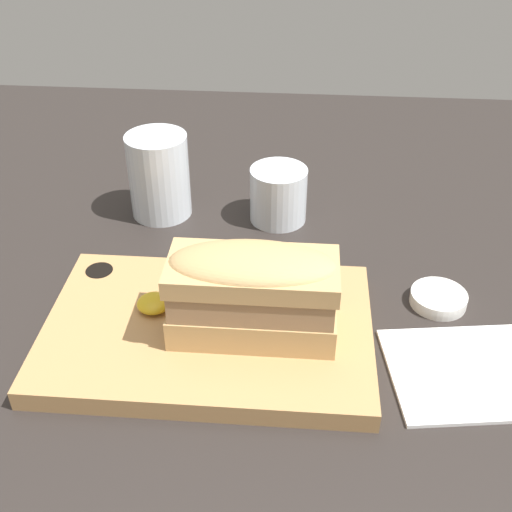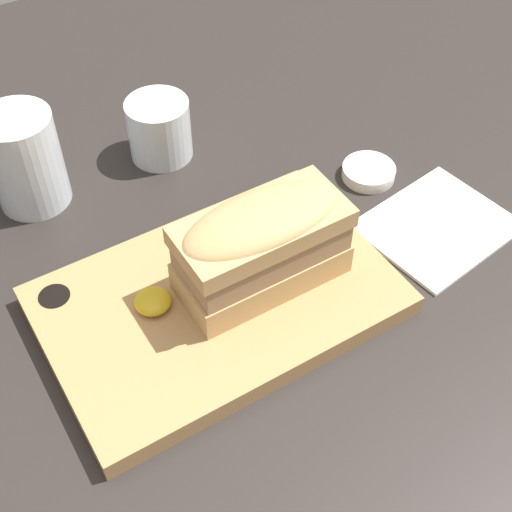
% 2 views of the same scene
% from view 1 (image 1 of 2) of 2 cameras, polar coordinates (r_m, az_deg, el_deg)
% --- Properties ---
extents(dining_table, '(1.74, 1.25, 0.02)m').
position_cam_1_polar(dining_table, '(0.68, -5.42, -5.66)').
color(dining_table, '#282321').
rests_on(dining_table, ground).
extents(serving_board, '(0.32, 0.21, 0.02)m').
position_cam_1_polar(serving_board, '(0.64, -4.30, -6.61)').
color(serving_board, tan).
rests_on(serving_board, dining_table).
extents(sandwich, '(0.16, 0.07, 0.09)m').
position_cam_1_polar(sandwich, '(0.59, -0.30, -2.99)').
color(sandwich, tan).
rests_on(sandwich, serving_board).
extents(mustard_dollop, '(0.03, 0.03, 0.01)m').
position_cam_1_polar(mustard_dollop, '(0.65, -9.07, -4.16)').
color(mustard_dollop, gold).
rests_on(mustard_dollop, serving_board).
extents(water_glass, '(0.08, 0.08, 0.11)m').
position_cam_1_polar(water_glass, '(0.82, -8.57, 6.65)').
color(water_glass, silver).
rests_on(water_glass, dining_table).
extents(wine_glass, '(0.07, 0.07, 0.07)m').
position_cam_1_polar(wine_glass, '(0.80, 2.00, 5.21)').
color(wine_glass, silver).
rests_on(wine_glass, dining_table).
extents(napkin, '(0.16, 0.14, 0.00)m').
position_cam_1_polar(napkin, '(0.64, 18.30, -9.77)').
color(napkin, white).
rests_on(napkin, dining_table).
extents(condiment_dish, '(0.06, 0.06, 0.01)m').
position_cam_1_polar(condiment_dish, '(0.70, 15.91, -3.65)').
color(condiment_dish, white).
rests_on(condiment_dish, dining_table).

